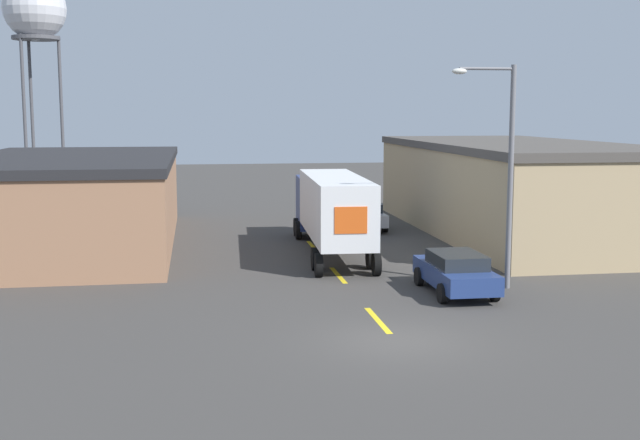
% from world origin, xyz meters
% --- Properties ---
extents(ground_plane, '(160.00, 160.00, 0.00)m').
position_xyz_m(ground_plane, '(0.00, 0.00, 0.00)').
color(ground_plane, '#3D3A38').
extents(road_centerline, '(0.20, 17.49, 0.01)m').
position_xyz_m(road_centerline, '(0.00, 9.47, 0.00)').
color(road_centerline, yellow).
rests_on(road_centerline, ground_plane).
extents(warehouse_left, '(9.98, 19.86, 4.43)m').
position_xyz_m(warehouse_left, '(-11.70, 18.90, 2.22)').
color(warehouse_left, '#9E7051').
rests_on(warehouse_left, ground_plane).
extents(warehouse_right, '(9.59, 22.41, 4.95)m').
position_xyz_m(warehouse_right, '(11.50, 19.22, 2.48)').
color(warehouse_right, tan).
rests_on(warehouse_right, ground_plane).
extents(semi_truck, '(3.13, 12.79, 3.71)m').
position_xyz_m(semi_truck, '(0.58, 14.64, 2.21)').
color(semi_truck, navy).
rests_on(semi_truck, ground_plane).
extents(parked_car_right_near, '(2.12, 4.72, 1.51)m').
position_xyz_m(parked_car_right_near, '(3.66, 5.64, 0.80)').
color(parked_car_right_near, navy).
rests_on(parked_car_right_near, ground_plane).
extents(parked_car_right_far, '(2.12, 4.72, 1.51)m').
position_xyz_m(parked_car_right_far, '(3.66, 21.99, 0.80)').
color(parked_car_right_far, '#B2B2B7').
rests_on(parked_car_right_far, ground_plane).
extents(water_tower, '(5.27, 5.27, 17.86)m').
position_xyz_m(water_tower, '(-18.81, 50.63, 14.98)').
color(water_tower, '#47474C').
rests_on(water_tower, ground_plane).
extents(street_lamp, '(2.43, 0.32, 8.26)m').
position_xyz_m(street_lamp, '(5.58, 6.16, 4.77)').
color(street_lamp, slate).
rests_on(street_lamp, ground_plane).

